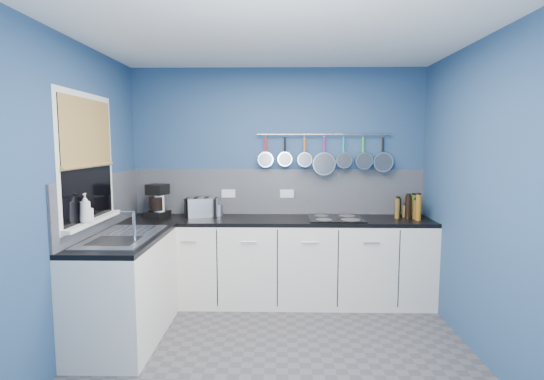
{
  "coord_description": "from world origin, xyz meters",
  "views": [
    {
      "loc": [
        0.03,
        -3.19,
        1.69
      ],
      "look_at": [
        -0.05,
        0.75,
        1.25
      ],
      "focal_mm": 28.01,
      "sensor_mm": 36.0,
      "label": 1
    }
  ],
  "objects_px": {
    "coffee_maker": "(157,201)",
    "hob": "(336,218)",
    "canister": "(219,210)",
    "soap_bottle_b": "(86,212)",
    "toaster": "(202,207)",
    "paper_towel": "(159,207)",
    "soap_bottle_a": "(85,208)"
  },
  "relations": [
    {
      "from": "soap_bottle_a",
      "to": "hob",
      "type": "xyz_separation_m",
      "value": [
        2.14,
        1.06,
        -0.26
      ]
    },
    {
      "from": "canister",
      "to": "hob",
      "type": "height_order",
      "value": "canister"
    },
    {
      "from": "soap_bottle_b",
      "to": "toaster",
      "type": "distance_m",
      "value": 1.37
    },
    {
      "from": "soap_bottle_a",
      "to": "canister",
      "type": "height_order",
      "value": "soap_bottle_a"
    },
    {
      "from": "soap_bottle_b",
      "to": "toaster",
      "type": "relative_size",
      "value": 0.55
    },
    {
      "from": "paper_towel",
      "to": "canister",
      "type": "bearing_deg",
      "value": 11.26
    },
    {
      "from": "soap_bottle_a",
      "to": "soap_bottle_b",
      "type": "xyz_separation_m",
      "value": [
        0.0,
        0.01,
        -0.03
      ]
    },
    {
      "from": "soap_bottle_b",
      "to": "paper_towel",
      "type": "relative_size",
      "value": 0.72
    },
    {
      "from": "soap_bottle_b",
      "to": "hob",
      "type": "relative_size",
      "value": 0.3
    },
    {
      "from": "coffee_maker",
      "to": "canister",
      "type": "relative_size",
      "value": 2.8
    },
    {
      "from": "toaster",
      "to": "hob",
      "type": "distance_m",
      "value": 1.43
    },
    {
      "from": "coffee_maker",
      "to": "canister",
      "type": "height_order",
      "value": "coffee_maker"
    },
    {
      "from": "soap_bottle_a",
      "to": "coffee_maker",
      "type": "relative_size",
      "value": 0.68
    },
    {
      "from": "paper_towel",
      "to": "soap_bottle_a",
      "type": "bearing_deg",
      "value": -104.38
    },
    {
      "from": "paper_towel",
      "to": "canister",
      "type": "distance_m",
      "value": 0.63
    },
    {
      "from": "soap_bottle_b",
      "to": "coffee_maker",
      "type": "distance_m",
      "value": 1.12
    },
    {
      "from": "coffee_maker",
      "to": "toaster",
      "type": "bearing_deg",
      "value": 26.38
    },
    {
      "from": "soap_bottle_a",
      "to": "paper_towel",
      "type": "xyz_separation_m",
      "value": [
        0.28,
        1.09,
        -0.15
      ]
    },
    {
      "from": "toaster",
      "to": "hob",
      "type": "bearing_deg",
      "value": -24.52
    },
    {
      "from": "coffee_maker",
      "to": "hob",
      "type": "relative_size",
      "value": 0.63
    },
    {
      "from": "hob",
      "to": "soap_bottle_a",
      "type": "bearing_deg",
      "value": -153.56
    },
    {
      "from": "soap_bottle_b",
      "to": "canister",
      "type": "distance_m",
      "value": 1.5
    },
    {
      "from": "soap_bottle_a",
      "to": "canister",
      "type": "xyz_separation_m",
      "value": [
        0.89,
        1.21,
        -0.21
      ]
    },
    {
      "from": "hob",
      "to": "coffee_maker",
      "type": "bearing_deg",
      "value": 178.63
    },
    {
      "from": "canister",
      "to": "toaster",
      "type": "bearing_deg",
      "value": -169.52
    },
    {
      "from": "paper_towel",
      "to": "canister",
      "type": "height_order",
      "value": "paper_towel"
    },
    {
      "from": "soap_bottle_a",
      "to": "paper_towel",
      "type": "bearing_deg",
      "value": 75.62
    },
    {
      "from": "paper_towel",
      "to": "hob",
      "type": "bearing_deg",
      "value": -0.75
    },
    {
      "from": "soap_bottle_a",
      "to": "soap_bottle_b",
      "type": "distance_m",
      "value": 0.04
    },
    {
      "from": "soap_bottle_a",
      "to": "paper_towel",
      "type": "distance_m",
      "value": 1.13
    },
    {
      "from": "hob",
      "to": "soap_bottle_b",
      "type": "bearing_deg",
      "value": -153.87
    },
    {
      "from": "soap_bottle_b",
      "to": "coffee_maker",
      "type": "xyz_separation_m",
      "value": [
        0.25,
        1.09,
        -0.06
      ]
    }
  ]
}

